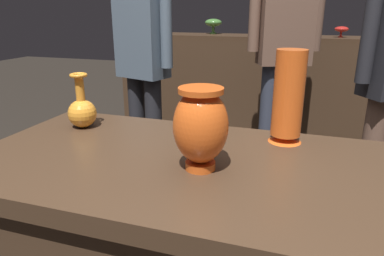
{
  "coord_description": "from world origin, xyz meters",
  "views": [
    {
      "loc": [
        0.29,
        -0.83,
        1.18
      ],
      "look_at": [
        0.03,
        -0.02,
        0.9
      ],
      "focal_mm": 32.76,
      "sensor_mm": 36.0,
      "label": 1
    }
  ],
  "objects_px": {
    "vase_centerpiece": "(201,126)",
    "visitor_center_back": "(285,37)",
    "vase_left_accent": "(288,98)",
    "shelf_vase_far_left": "(156,26)",
    "visitor_near_left": "(143,54)",
    "vase_tall_behind": "(82,110)",
    "shelf_vase_left": "(213,23)",
    "shelf_vase_right": "(341,29)"
  },
  "relations": [
    {
      "from": "shelf_vase_right",
      "to": "visitor_near_left",
      "type": "height_order",
      "value": "visitor_near_left"
    },
    {
      "from": "vase_tall_behind",
      "to": "vase_left_accent",
      "type": "bearing_deg",
      "value": 5.96
    },
    {
      "from": "shelf_vase_far_left",
      "to": "visitor_near_left",
      "type": "distance_m",
      "value": 1.06
    },
    {
      "from": "vase_centerpiece",
      "to": "shelf_vase_left",
      "type": "distance_m",
      "value": 2.39
    },
    {
      "from": "vase_tall_behind",
      "to": "visitor_center_back",
      "type": "xyz_separation_m",
      "value": [
        0.57,
        1.36,
        0.17
      ]
    },
    {
      "from": "vase_tall_behind",
      "to": "vase_left_accent",
      "type": "distance_m",
      "value": 0.68
    },
    {
      "from": "visitor_near_left",
      "to": "visitor_center_back",
      "type": "relative_size",
      "value": 0.91
    },
    {
      "from": "vase_left_accent",
      "to": "visitor_center_back",
      "type": "xyz_separation_m",
      "value": [
        -0.11,
        1.29,
        0.09
      ]
    },
    {
      "from": "shelf_vase_right",
      "to": "shelf_vase_far_left",
      "type": "xyz_separation_m",
      "value": [
        -1.56,
        0.05,
        0.0
      ]
    },
    {
      "from": "vase_centerpiece",
      "to": "vase_left_accent",
      "type": "xyz_separation_m",
      "value": [
        0.19,
        0.27,
        0.02
      ]
    },
    {
      "from": "visitor_center_back",
      "to": "vase_tall_behind",
      "type": "bearing_deg",
      "value": 45.75
    },
    {
      "from": "vase_left_accent",
      "to": "shelf_vase_left",
      "type": "relative_size",
      "value": 1.9
    },
    {
      "from": "shelf_vase_left",
      "to": "vase_left_accent",
      "type": "bearing_deg",
      "value": -69.34
    },
    {
      "from": "vase_centerpiece",
      "to": "visitor_near_left",
      "type": "relative_size",
      "value": 0.13
    },
    {
      "from": "vase_centerpiece",
      "to": "shelf_vase_left",
      "type": "xyz_separation_m",
      "value": [
        -0.58,
        2.31,
        0.17
      ]
    },
    {
      "from": "vase_centerpiece",
      "to": "visitor_center_back",
      "type": "bearing_deg",
      "value": 86.88
    },
    {
      "from": "vase_left_accent",
      "to": "shelf_vase_right",
      "type": "bearing_deg",
      "value": 82.06
    },
    {
      "from": "visitor_near_left",
      "to": "shelf_vase_far_left",
      "type": "bearing_deg",
      "value": -53.83
    },
    {
      "from": "vase_centerpiece",
      "to": "vase_tall_behind",
      "type": "height_order",
      "value": "vase_centerpiece"
    },
    {
      "from": "vase_centerpiece",
      "to": "visitor_center_back",
      "type": "distance_m",
      "value": 1.57
    },
    {
      "from": "shelf_vase_right",
      "to": "visitor_center_back",
      "type": "bearing_deg",
      "value": -120.3
    },
    {
      "from": "shelf_vase_far_left",
      "to": "visitor_center_back",
      "type": "relative_size",
      "value": 0.06
    },
    {
      "from": "vase_left_accent",
      "to": "visitor_center_back",
      "type": "bearing_deg",
      "value": 94.67
    },
    {
      "from": "shelf_vase_left",
      "to": "shelf_vase_right",
      "type": "distance_m",
      "value": 1.05
    },
    {
      "from": "vase_tall_behind",
      "to": "shelf_vase_left",
      "type": "distance_m",
      "value": 2.13
    },
    {
      "from": "vase_left_accent",
      "to": "vase_tall_behind",
      "type": "bearing_deg",
      "value": -174.04
    },
    {
      "from": "shelf_vase_far_left",
      "to": "visitor_center_back",
      "type": "bearing_deg",
      "value": -30.45
    },
    {
      "from": "shelf_vase_right",
      "to": "vase_centerpiece",
      "type": "bearing_deg",
      "value": -101.8
    },
    {
      "from": "vase_left_accent",
      "to": "shelf_vase_right",
      "type": "xyz_separation_m",
      "value": [
        0.27,
        1.94,
        0.11
      ]
    },
    {
      "from": "shelf_vase_left",
      "to": "shelf_vase_far_left",
      "type": "distance_m",
      "value": 0.52
    },
    {
      "from": "shelf_vase_far_left",
      "to": "visitor_near_left",
      "type": "bearing_deg",
      "value": -71.43
    },
    {
      "from": "shelf_vase_far_left",
      "to": "vase_centerpiece",
      "type": "bearing_deg",
      "value": -64.07
    },
    {
      "from": "vase_centerpiece",
      "to": "visitor_center_back",
      "type": "height_order",
      "value": "visitor_center_back"
    },
    {
      "from": "vase_left_accent",
      "to": "shelf_vase_right",
      "type": "distance_m",
      "value": 1.96
    },
    {
      "from": "shelf_vase_left",
      "to": "visitor_near_left",
      "type": "height_order",
      "value": "visitor_near_left"
    },
    {
      "from": "shelf_vase_left",
      "to": "shelf_vase_right",
      "type": "height_order",
      "value": "shelf_vase_left"
    },
    {
      "from": "visitor_near_left",
      "to": "visitor_center_back",
      "type": "bearing_deg",
      "value": -142.56
    },
    {
      "from": "vase_tall_behind",
      "to": "shelf_vase_far_left",
      "type": "relative_size",
      "value": 1.72
    },
    {
      "from": "vase_centerpiece",
      "to": "shelf_vase_far_left",
      "type": "relative_size",
      "value": 1.94
    },
    {
      "from": "shelf_vase_right",
      "to": "visitor_center_back",
      "type": "xyz_separation_m",
      "value": [
        -0.38,
        -0.64,
        -0.02
      ]
    },
    {
      "from": "vase_centerpiece",
      "to": "visitor_near_left",
      "type": "bearing_deg",
      "value": 121.2
    },
    {
      "from": "shelf_vase_left",
      "to": "visitor_near_left",
      "type": "xyz_separation_m",
      "value": [
        -0.18,
        -1.05,
        -0.16
      ]
    }
  ]
}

